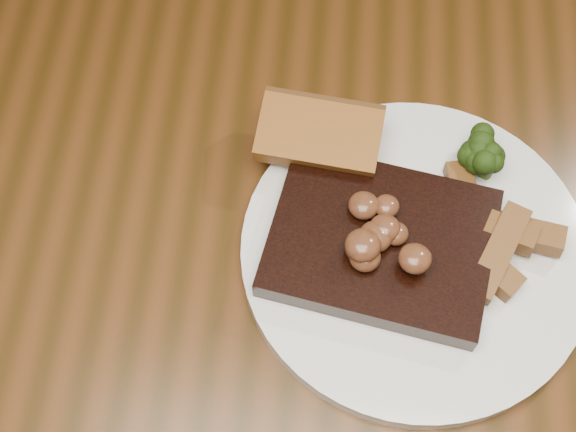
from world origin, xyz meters
name	(u,v)px	position (x,y,z in m)	size (l,w,h in m)	color
ground	(285,431)	(0.00, 0.00, 0.00)	(4.50, 4.50, 0.00)	#331C0B
dining_table	(282,285)	(0.00, 0.00, 0.66)	(1.60, 0.90, 0.75)	#43240D
plate	(414,253)	(0.11, 0.00, 0.76)	(0.28, 0.28, 0.01)	silver
steak	(380,244)	(0.08, 0.00, 0.77)	(0.17, 0.13, 0.03)	black
steak_bone	(377,316)	(0.08, -0.06, 0.77)	(0.14, 0.01, 0.02)	#C1BA95
mushroom_pile	(385,227)	(0.08, 0.00, 0.80)	(0.08, 0.08, 0.03)	brown
garlic_bread	(318,148)	(0.02, 0.08, 0.77)	(0.10, 0.05, 0.02)	#93531A
potato_wedges	(515,245)	(0.19, 0.00, 0.77)	(0.10, 0.10, 0.02)	brown
broccoli_cluster	(480,160)	(0.16, 0.07, 0.78)	(0.06, 0.06, 0.04)	#1D310B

